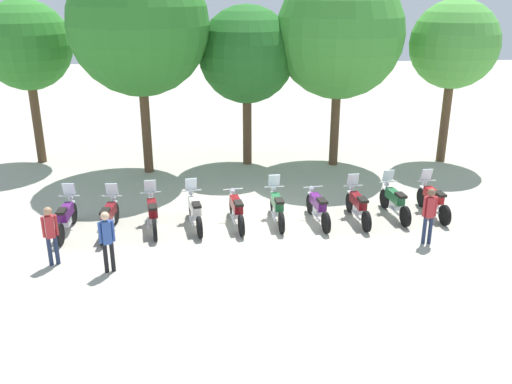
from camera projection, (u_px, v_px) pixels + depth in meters
The scene contains 19 objects.
ground_plane at pixel (257, 225), 16.87m from camera, with size 80.00×80.00×0.00m, color #ADA899.
motorcycle_0 at pixel (66, 217), 16.14m from camera, with size 0.62×2.19×1.37m.
motorcycle_1 at pixel (109, 217), 16.14m from camera, with size 0.62×2.19×1.37m.
motorcycle_2 at pixel (153, 213), 16.43m from camera, with size 0.62×2.18×1.37m.
motorcycle_3 at pixel (195, 211), 16.59m from camera, with size 0.67×2.17×1.37m.
motorcycle_4 at pixel (236, 210), 16.70m from camera, with size 0.62×2.18×0.99m.
motorcycle_5 at pixel (277, 207), 16.91m from camera, with size 0.62×2.19×1.37m.
motorcycle_6 at pixel (318, 207), 16.90m from camera, with size 0.62×2.18×0.99m.
motorcycle_7 at pixel (358, 205), 17.00m from camera, with size 0.62×2.19×1.37m.
motorcycle_8 at pixel (395, 201), 17.35m from camera, with size 0.62×2.19×1.37m.
motorcycle_9 at pixel (433, 200), 17.45m from camera, with size 0.62×2.19×1.37m.
person_0 at pixel (107, 237), 13.75m from camera, with size 0.40×0.28×1.66m.
person_1 at pixel (429, 212), 15.32m from camera, with size 0.40×0.23×1.66m.
person_2 at pixel (51, 232), 14.12m from camera, with size 0.40×0.28×1.63m.
tree_0 at pixel (26, 46), 21.43m from camera, with size 3.51×3.51×6.53m.
tree_1 at pixel (139, 25), 19.89m from camera, with size 5.15×5.15×8.18m.
tree_2 at pixel (247, 55), 21.33m from camera, with size 3.78×3.78×6.32m.
tree_3 at pixel (339, 34), 20.95m from camera, with size 4.95×4.95×7.70m.
tree_4 at pixel (454, 45), 21.55m from camera, with size 3.48×3.48×6.53m.
Camera 1 is at (-1.23, -15.41, 6.81)m, focal length 38.43 mm.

